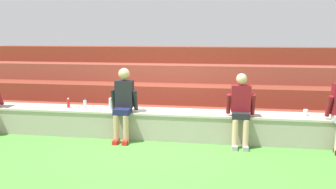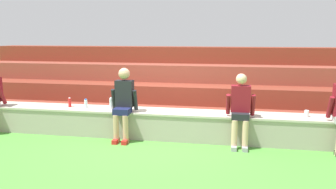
# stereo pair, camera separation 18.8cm
# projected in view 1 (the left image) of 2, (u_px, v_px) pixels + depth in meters

# --- Properties ---
(ground_plane) EXTENTS (80.00, 80.00, 0.00)m
(ground_plane) POSITION_uv_depth(u_px,v_px,m) (153.00, 141.00, 6.52)
(ground_plane) COLOR #4C9338
(stone_seating_wall) EXTENTS (7.93, 0.63, 0.56)m
(stone_seating_wall) POSITION_uv_depth(u_px,v_px,m) (156.00, 123.00, 6.75)
(stone_seating_wall) COLOR #A8A08E
(stone_seating_wall) RESTS_ON ground
(brick_bleachers) EXTENTS (10.82, 2.74, 1.77)m
(brick_bleachers) POSITION_uv_depth(u_px,v_px,m) (170.00, 89.00, 8.75)
(brick_bleachers) COLOR brown
(brick_bleachers) RESTS_ON ground
(person_left_of_center) EXTENTS (0.53, 0.56, 1.45)m
(person_left_of_center) POSITION_uv_depth(u_px,v_px,m) (123.00, 101.00, 6.48)
(person_left_of_center) COLOR tan
(person_left_of_center) RESTS_ON ground
(person_center) EXTENTS (0.54, 0.49, 1.39)m
(person_center) POSITION_uv_depth(u_px,v_px,m) (241.00, 107.00, 6.12)
(person_center) COLOR #DBAD89
(person_center) RESTS_ON ground
(water_bottle_near_left) EXTENTS (0.06, 0.06, 0.21)m
(water_bottle_near_left) POSITION_uv_depth(u_px,v_px,m) (68.00, 103.00, 6.97)
(water_bottle_near_left) COLOR red
(water_bottle_near_left) RESTS_ON stone_seating_wall
(water_bottle_mid_right) EXTENTS (0.07, 0.07, 0.25)m
(water_bottle_mid_right) POSITION_uv_depth(u_px,v_px,m) (111.00, 104.00, 6.80)
(water_bottle_mid_right) COLOR silver
(water_bottle_mid_right) RESTS_ON stone_seating_wall
(water_bottle_mid_left) EXTENTS (0.07, 0.07, 0.21)m
(water_bottle_mid_left) POSITION_uv_depth(u_px,v_px,m) (85.00, 104.00, 6.86)
(water_bottle_mid_left) COLOR silver
(water_bottle_mid_left) RESTS_ON stone_seating_wall
(plastic_cup_middle) EXTENTS (0.08, 0.08, 0.12)m
(plastic_cup_middle) POSITION_uv_depth(u_px,v_px,m) (306.00, 112.00, 6.28)
(plastic_cup_middle) COLOR white
(plastic_cup_middle) RESTS_ON stone_seating_wall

